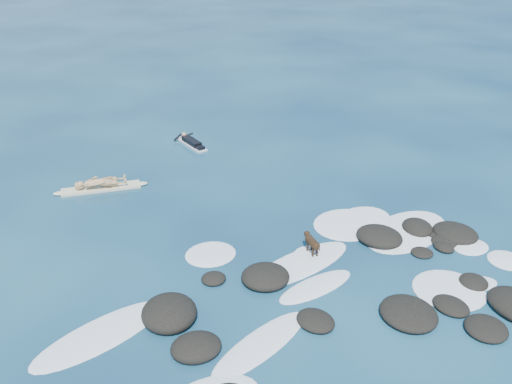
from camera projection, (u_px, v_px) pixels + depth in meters
ground at (289, 280)px, 16.62m from camera, size 160.00×160.00×0.00m
reef_rocks at (360, 289)px, 16.03m from camera, size 11.56×6.60×0.64m
breaking_foam at (326, 272)px, 16.94m from camera, size 14.65×7.16×0.12m
standing_surfer_rig at (99, 171)px, 21.74m from camera, size 3.57×1.18×2.04m
paddling_surfer_rig at (191, 142)px, 26.32m from camera, size 1.05×2.36×0.41m
dog at (312, 242)px, 17.68m from camera, size 0.33×1.06×0.67m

